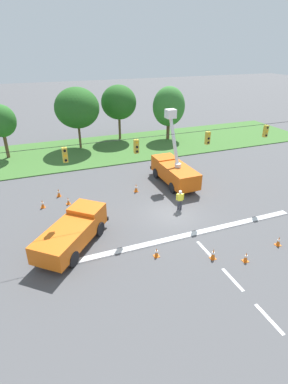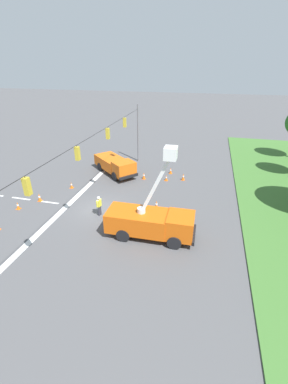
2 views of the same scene
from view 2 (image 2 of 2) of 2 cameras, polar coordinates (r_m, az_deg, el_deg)
ground_plane at (r=23.16m, az=-9.83°, el=-3.77°), size 200.00×200.00×0.00m
lane_markings at (r=25.23m, az=-19.41°, el=-2.30°), size 17.60×15.25×0.01m
signal_gantry at (r=21.23m, az=-10.80°, el=6.94°), size 26.20×0.33×7.20m
utility_truck_bucket_lift at (r=18.75m, az=1.56°, el=-6.35°), size 2.43×6.53×6.97m
utility_truck_support_near at (r=29.91m, az=-6.41°, el=6.08°), size 5.81×6.21×2.02m
road_worker at (r=21.82m, az=-9.95°, el=-2.80°), size 0.63×0.33×1.77m
traffic_cone_foreground_left at (r=27.54m, az=-15.84°, el=1.48°), size 0.36×0.36×0.66m
traffic_cone_foreground_right at (r=22.73m, az=2.77°, el=-2.81°), size 0.36×0.36×0.82m
traffic_cone_mid_left at (r=28.30m, az=4.98°, el=3.15°), size 0.36×0.36×0.66m
traffic_cone_near_bucket at (r=25.28m, az=-26.24°, el=-2.74°), size 0.36×0.36×0.69m
traffic_cone_lane_edge_a at (r=28.56m, az=-0.05°, el=3.65°), size 0.36×0.36×0.79m
traffic_cone_lane_edge_b at (r=30.17m, az=5.94°, el=4.76°), size 0.36×0.36×0.75m
traffic_cone_far_left at (r=25.88m, az=-22.23°, el=-1.09°), size 0.36×0.36×0.78m
traffic_cone_centre_line at (r=28.61m, az=8.71°, el=3.35°), size 0.36×0.36×0.78m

